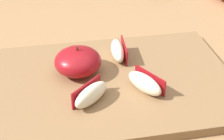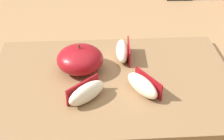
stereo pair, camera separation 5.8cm
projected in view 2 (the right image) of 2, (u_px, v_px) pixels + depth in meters
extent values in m
cube|color=#9E754C|center=(88.00, 65.00, 0.69)|extent=(1.38, 0.97, 0.03)
cube|color=olive|center=(112.00, 83.00, 0.60)|extent=(0.43, 0.29, 0.02)
ellipsoid|color=maroon|center=(80.00, 59.00, 0.60)|extent=(0.08, 0.08, 0.05)
cylinder|color=#4C3319|center=(79.00, 47.00, 0.59)|extent=(0.00, 0.00, 0.01)
ellipsoid|color=#F4EACC|center=(142.00, 86.00, 0.55)|extent=(0.06, 0.07, 0.03)
cube|color=maroon|center=(148.00, 83.00, 0.56)|extent=(0.04, 0.06, 0.03)
ellipsoid|color=#F4EACC|center=(88.00, 93.00, 0.53)|extent=(0.07, 0.06, 0.03)
cube|color=maroon|center=(83.00, 89.00, 0.54)|extent=(0.05, 0.05, 0.03)
ellipsoid|color=#F4EACC|center=(122.00, 51.00, 0.64)|extent=(0.03, 0.07, 0.03)
cube|color=maroon|center=(129.00, 51.00, 0.64)|extent=(0.01, 0.07, 0.03)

